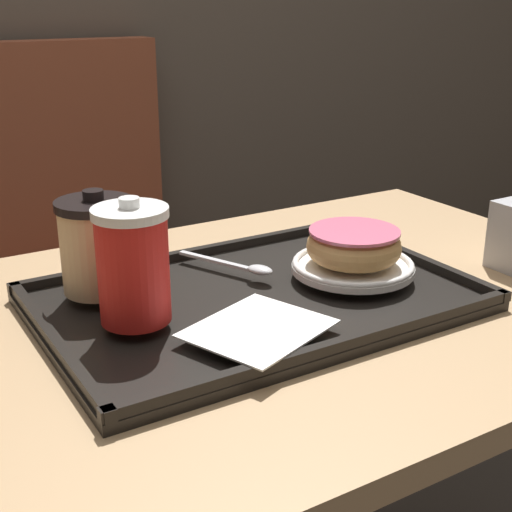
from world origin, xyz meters
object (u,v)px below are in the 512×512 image
object	(u,v)px
coffee_cup_rear	(97,245)
spoon	(246,267)
donut_chocolate_glazed	(354,245)
coffee_cup_front	(133,264)

from	to	relation	value
coffee_cup_rear	spoon	distance (m)	0.19
donut_chocolate_glazed	spoon	world-z (taller)	donut_chocolate_glazed
coffee_cup_front	donut_chocolate_glazed	bearing A→B (deg)	-1.37
coffee_cup_front	donut_chocolate_glazed	size ratio (longest dim) A/B	1.14
coffee_cup_front	coffee_cup_rear	distance (m)	0.10
donut_chocolate_glazed	spoon	bearing A→B (deg)	148.23
coffee_cup_rear	donut_chocolate_glazed	world-z (taller)	coffee_cup_rear
coffee_cup_front	coffee_cup_rear	size ratio (longest dim) A/B	1.12
coffee_cup_front	spoon	world-z (taller)	coffee_cup_front
donut_chocolate_glazed	coffee_cup_front	bearing A→B (deg)	178.63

